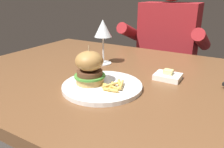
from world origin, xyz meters
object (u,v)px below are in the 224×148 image
(main_plate, at_px, (102,86))
(diner_person, at_px, (165,66))
(burger_sandwich, at_px, (90,67))
(wine_glass, at_px, (103,30))
(butter_dish, at_px, (168,76))

(main_plate, distance_m, diner_person, 0.88)
(burger_sandwich, distance_m, wine_glass, 0.27)
(main_plate, relative_size, burger_sandwich, 2.09)
(main_plate, distance_m, burger_sandwich, 0.07)
(wine_glass, xyz_separation_m, diner_person, (0.10, 0.63, -0.32))
(burger_sandwich, bearing_deg, diner_person, 89.82)
(wine_glass, bearing_deg, burger_sandwich, -67.57)
(wine_glass, bearing_deg, butter_dish, -7.57)
(wine_glass, distance_m, butter_dish, 0.33)
(wine_glass, distance_m, diner_person, 0.72)
(wine_glass, height_order, butter_dish, wine_glass)
(main_plate, bearing_deg, wine_glass, 121.51)
(main_plate, relative_size, wine_glass, 1.37)
(burger_sandwich, relative_size, diner_person, 0.11)
(burger_sandwich, height_order, diner_person, diner_person)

